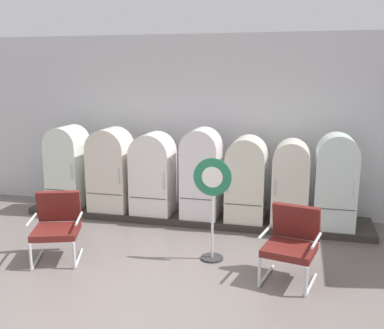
{
  "coord_description": "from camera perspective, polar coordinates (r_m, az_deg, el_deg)",
  "views": [
    {
      "loc": [
        1.78,
        -4.33,
        2.64
      ],
      "look_at": [
        0.04,
        2.75,
        1.07
      ],
      "focal_mm": 41.04,
      "sensor_mm": 36.0,
      "label": 1
    }
  ],
  "objects": [
    {
      "name": "refrigerator_1",
      "position": [
        8.15,
        -10.53,
        -0.34
      ],
      "size": [
        0.72,
        0.66,
        1.51
      ],
      "color": "silver",
      "rests_on": "display_plinth"
    },
    {
      "name": "armchair_left",
      "position": [
        6.55,
        -17.13,
        -7.35
      ],
      "size": [
        0.82,
        0.87,
        0.95
      ],
      "color": "silver",
      "rests_on": "ground"
    },
    {
      "name": "refrigerator_6",
      "position": [
        7.45,
        18.18,
        -1.73
      ],
      "size": [
        0.65,
        0.63,
        1.54
      ],
      "color": "silver",
      "rests_on": "display_plinth"
    },
    {
      "name": "display_plinth",
      "position": [
        8.0,
        0.2,
        -6.7
      ],
      "size": [
        6.14,
        0.95,
        0.12
      ],
      "primitive_type": "cube",
      "color": "#322E27",
      "rests_on": "ground"
    },
    {
      "name": "refrigerator_3",
      "position": [
        7.6,
        1.19,
        -0.77
      ],
      "size": [
        0.64,
        0.64,
        1.56
      ],
      "color": "white",
      "rests_on": "display_plinth"
    },
    {
      "name": "sign_stand",
      "position": [
        6.13,
        2.65,
        -5.56
      ],
      "size": [
        0.53,
        0.32,
        1.48
      ],
      "color": "#2D2D30",
      "rests_on": "ground"
    },
    {
      "name": "armchair_right",
      "position": [
        5.8,
        12.82,
        -9.65
      ],
      "size": [
        0.78,
        0.82,
        0.95
      ],
      "color": "silver",
      "rests_on": "ground"
    },
    {
      "name": "refrigerator_4",
      "position": [
        7.53,
        7.07,
        -1.54
      ],
      "size": [
        0.65,
        0.72,
        1.43
      ],
      "color": "silver",
      "rests_on": "display_plinth"
    },
    {
      "name": "back_wall",
      "position": [
        8.25,
        1.25,
        5.29
      ],
      "size": [
        11.76,
        0.12,
        3.29
      ],
      "color": "silver",
      "rests_on": "ground"
    },
    {
      "name": "refrigerator_2",
      "position": [
        7.85,
        -5.09,
        -0.9
      ],
      "size": [
        0.72,
        0.65,
        1.45
      ],
      "color": "white",
      "rests_on": "display_plinth"
    },
    {
      "name": "refrigerator_5",
      "position": [
        7.47,
        12.71,
        -1.96
      ],
      "size": [
        0.59,
        0.69,
        1.4
      ],
      "color": "silver",
      "rests_on": "display_plinth"
    },
    {
      "name": "refrigerator_0",
      "position": [
        8.55,
        -15.81,
        0.07
      ],
      "size": [
        0.64,
        0.69,
        1.52
      ],
      "color": "silver",
      "rests_on": "display_plinth"
    },
    {
      "name": "ground",
      "position": [
        5.39,
        -7.77,
        -17.62
      ],
      "size": [
        12.0,
        10.0,
        0.05
      ],
      "primitive_type": "cube",
      "color": "slate"
    }
  ]
}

